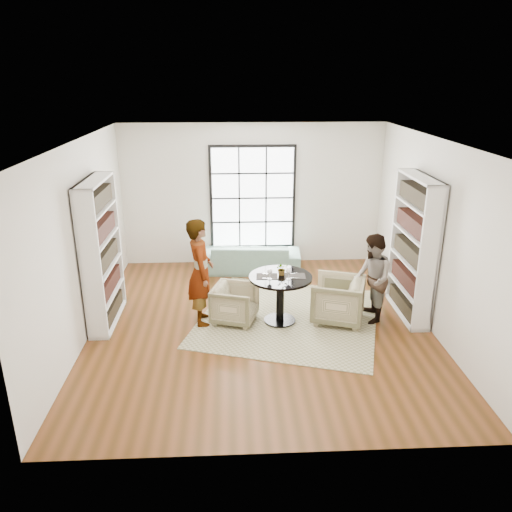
{
  "coord_description": "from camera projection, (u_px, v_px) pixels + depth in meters",
  "views": [
    {
      "loc": [
        -0.45,
        -7.38,
        3.92
      ],
      "look_at": [
        -0.06,
        0.4,
        1.07
      ],
      "focal_mm": 35.0,
      "sensor_mm": 36.0,
      "label": 1
    }
  ],
  "objects": [
    {
      "name": "placemat_left",
      "position": [
        267.0,
        276.0,
        8.09
      ],
      "size": [
        0.35,
        0.28,
        0.01
      ],
      "primitive_type": "cube",
      "rotation": [
        0.0,
        0.0,
        -0.06
      ],
      "color": "#292623",
      "rests_on": "pedestal_table"
    },
    {
      "name": "armchair_right",
      "position": [
        338.0,
        300.0,
        8.3
      ],
      "size": [
        1.05,
        1.03,
        0.76
      ],
      "primitive_type": "imported",
      "rotation": [
        0.0,
        0.0,
        -1.9
      ],
      "color": "tan",
      "rests_on": "ground"
    },
    {
      "name": "room_shell",
      "position": [
        259.0,
        243.0,
        8.37
      ],
      "size": [
        6.0,
        6.01,
        6.0
      ],
      "color": "silver",
      "rests_on": "ground"
    },
    {
      "name": "cutlery_right",
      "position": [
        295.0,
        276.0,
        8.1
      ],
      "size": [
        0.15,
        0.23,
        0.01
      ],
      "primitive_type": null,
      "rotation": [
        0.0,
        0.0,
        -0.06
      ],
      "color": "silver",
      "rests_on": "placemat_right"
    },
    {
      "name": "flower_centerpiece",
      "position": [
        282.0,
        269.0,
        8.13
      ],
      "size": [
        0.22,
        0.19,
        0.21
      ],
      "primitive_type": "imported",
      "rotation": [
        0.0,
        0.0,
        0.16
      ],
      "color": "gray",
      "rests_on": "pedestal_table"
    },
    {
      "name": "wine_glass_left",
      "position": [
        270.0,
        272.0,
        7.94
      ],
      "size": [
        0.08,
        0.08,
        0.18
      ],
      "color": "silver",
      "rests_on": "pedestal_table"
    },
    {
      "name": "cutlery_left",
      "position": [
        267.0,
        276.0,
        8.09
      ],
      "size": [
        0.15,
        0.23,
        0.01
      ],
      "primitive_type": null,
      "rotation": [
        0.0,
        0.0,
        -0.06
      ],
      "color": "silver",
      "rests_on": "placemat_left"
    },
    {
      "name": "ground",
      "position": [
        261.0,
        324.0,
        8.29
      ],
      "size": [
        6.0,
        6.0,
        0.0
      ],
      "primitive_type": "plane",
      "color": "brown"
    },
    {
      "name": "pedestal_table",
      "position": [
        280.0,
        289.0,
        8.19
      ],
      "size": [
        1.04,
        1.04,
        0.82
      ],
      "rotation": [
        0.0,
        0.0,
        -0.06
      ],
      "color": "black",
      "rests_on": "ground"
    },
    {
      "name": "wine_glass_right",
      "position": [
        289.0,
        271.0,
        7.93
      ],
      "size": [
        0.09,
        0.09,
        0.2
      ],
      "color": "silver",
      "rests_on": "pedestal_table"
    },
    {
      "name": "sofa",
      "position": [
        251.0,
        257.0,
        10.48
      ],
      "size": [
        2.12,
        0.96,
        0.6
      ],
      "primitive_type": "imported",
      "rotation": [
        0.0,
        0.0,
        3.07
      ],
      "color": "gray",
      "rests_on": "ground"
    },
    {
      "name": "placemat_right",
      "position": [
        295.0,
        276.0,
        8.11
      ],
      "size": [
        0.35,
        0.28,
        0.01
      ],
      "primitive_type": "cube",
      "rotation": [
        0.0,
        0.0,
        -0.06
      ],
      "color": "#292623",
      "rests_on": "pedestal_table"
    },
    {
      "name": "rug",
      "position": [
        289.0,
        317.0,
        8.53
      ],
      "size": [
        3.62,
        3.62,
        0.01
      ],
      "primitive_type": "cube",
      "rotation": [
        0.0,
        0.0,
        -0.3
      ],
      "color": "tan",
      "rests_on": "ground"
    },
    {
      "name": "person_left",
      "position": [
        201.0,
        272.0,
        8.08
      ],
      "size": [
        0.5,
        0.7,
        1.79
      ],
      "primitive_type": "imported",
      "rotation": [
        0.0,
        0.0,
        1.69
      ],
      "color": "gray",
      "rests_on": "ground"
    },
    {
      "name": "armchair_left",
      "position": [
        235.0,
        304.0,
        8.3
      ],
      "size": [
        0.87,
        0.86,
        0.64
      ],
      "primitive_type": "imported",
      "rotation": [
        0.0,
        0.0,
        1.27
      ],
      "color": "tan",
      "rests_on": "ground"
    },
    {
      "name": "person_right",
      "position": [
        372.0,
        279.0,
        8.2
      ],
      "size": [
        0.6,
        0.75,
        1.5
      ],
      "primitive_type": "imported",
      "rotation": [
        0.0,
        0.0,
        -1.62
      ],
      "color": "gray",
      "rests_on": "ground"
    }
  ]
}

